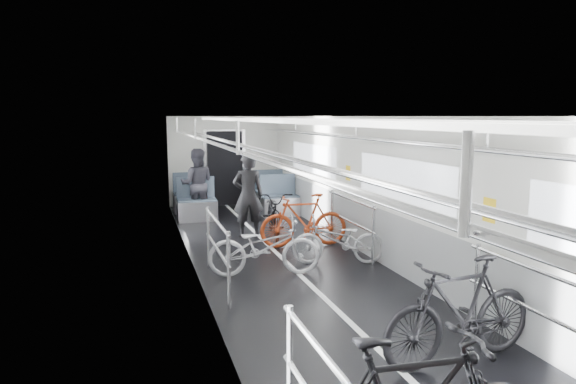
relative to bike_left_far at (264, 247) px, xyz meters
The scene contains 8 objects.
car_shell 1.51m from the bike_left_far, 67.31° to the left, with size 3.02×14.01×2.41m.
bike_left_far is the anchor object (origin of this frame).
bike_right_near 3.46m from the bike_left_far, 70.61° to the right, with size 0.50×1.77×1.06m, color black.
bike_right_mid 1.33m from the bike_left_far, 10.62° to the left, with size 0.53×1.51×0.79m, color #9B9B9F.
bike_right_far 1.86m from the bike_left_far, 52.62° to the left, with size 0.46×1.65×0.99m, color #9D3213.
bike_aisle 2.61m from the bike_left_far, 71.52° to the left, with size 0.62×1.78×0.94m, color black.
person_standing 2.62m from the bike_left_far, 82.86° to the left, with size 0.61×0.40×1.68m, color black.
person_seated 4.67m from the bike_left_far, 95.58° to the left, with size 0.81×0.63×1.66m, color #29282F.
Camera 1 is at (-2.35, -6.80, 2.40)m, focal length 32.00 mm.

